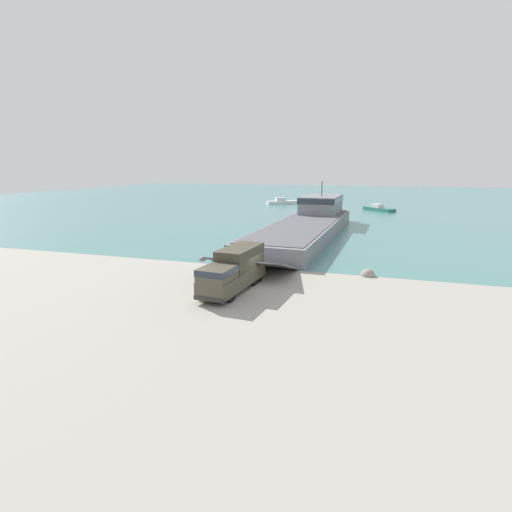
{
  "coord_description": "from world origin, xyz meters",
  "views": [
    {
      "loc": [
        9.57,
        -29.9,
        9.51
      ],
      "look_at": [
        -0.96,
        3.27,
        1.73
      ],
      "focal_mm": 28.0,
      "sensor_mm": 36.0,
      "label": 1
    }
  ],
  "objects_px": {
    "landing_craft": "(309,221)",
    "soldier_on_ramp": "(200,276)",
    "military_truck": "(234,270)",
    "cargo_crate": "(205,298)",
    "moored_boat_a": "(282,202)",
    "moored_boat_b": "(379,209)"
  },
  "relations": [
    {
      "from": "moored_boat_b",
      "to": "cargo_crate",
      "type": "distance_m",
      "value": 68.45
    },
    {
      "from": "moored_boat_b",
      "to": "cargo_crate",
      "type": "relative_size",
      "value": 9.95
    },
    {
      "from": "soldier_on_ramp",
      "to": "cargo_crate",
      "type": "distance_m",
      "value": 3.8
    },
    {
      "from": "moored_boat_a",
      "to": "cargo_crate",
      "type": "distance_m",
      "value": 78.59
    },
    {
      "from": "landing_craft",
      "to": "soldier_on_ramp",
      "type": "distance_m",
      "value": 29.99
    },
    {
      "from": "landing_craft",
      "to": "moored_boat_b",
      "type": "height_order",
      "value": "landing_craft"
    },
    {
      "from": "landing_craft",
      "to": "soldier_on_ramp",
      "type": "bearing_deg",
      "value": -95.3
    },
    {
      "from": "soldier_on_ramp",
      "to": "cargo_crate",
      "type": "bearing_deg",
      "value": -16.04
    },
    {
      "from": "soldier_on_ramp",
      "to": "cargo_crate",
      "type": "relative_size",
      "value": 2.3
    },
    {
      "from": "military_truck",
      "to": "moored_boat_a",
      "type": "xyz_separation_m",
      "value": [
        -14.46,
        74.21,
        -1.07
      ]
    },
    {
      "from": "soldier_on_ramp",
      "to": "moored_boat_b",
      "type": "distance_m",
      "value": 65.62
    },
    {
      "from": "military_truck",
      "to": "soldier_on_ramp",
      "type": "xyz_separation_m",
      "value": [
        -2.92,
        -0.0,
        -0.71
      ]
    },
    {
      "from": "landing_craft",
      "to": "military_truck",
      "type": "relative_size",
      "value": 5.26
    },
    {
      "from": "soldier_on_ramp",
      "to": "moored_boat_a",
      "type": "bearing_deg",
      "value": 141.99
    },
    {
      "from": "military_truck",
      "to": "moored_boat_a",
      "type": "height_order",
      "value": "military_truck"
    },
    {
      "from": "landing_craft",
      "to": "soldier_on_ramp",
      "type": "relative_size",
      "value": 26.45
    },
    {
      "from": "soldier_on_ramp",
      "to": "moored_boat_b",
      "type": "relative_size",
      "value": 0.23
    },
    {
      "from": "landing_craft",
      "to": "moored_boat_a",
      "type": "bearing_deg",
      "value": 110.27
    },
    {
      "from": "military_truck",
      "to": "moored_boat_b",
      "type": "relative_size",
      "value": 1.16
    },
    {
      "from": "cargo_crate",
      "to": "landing_craft",
      "type": "bearing_deg",
      "value": 87.16
    },
    {
      "from": "landing_craft",
      "to": "cargo_crate",
      "type": "relative_size",
      "value": 60.8
    },
    {
      "from": "military_truck",
      "to": "cargo_crate",
      "type": "height_order",
      "value": "military_truck"
    }
  ]
}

